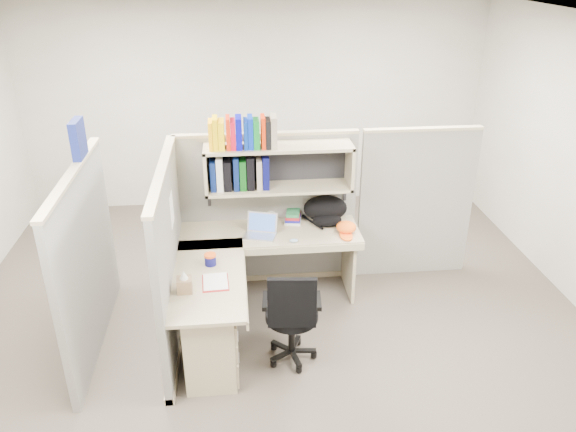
{
  "coord_description": "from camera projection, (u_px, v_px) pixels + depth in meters",
  "views": [
    {
      "loc": [
        -0.31,
        -4.28,
        3.21
      ],
      "look_at": [
        0.14,
        0.25,
        1.04
      ],
      "focal_mm": 35.0,
      "sensor_mm": 36.0,
      "label": 1
    }
  ],
  "objects": [
    {
      "name": "task_chair",
      "position": [
        292.0,
        330.0,
        4.69
      ],
      "size": [
        0.5,
        0.46,
        0.93
      ],
      "color": "black",
      "rests_on": "ground"
    },
    {
      "name": "orange_cap",
      "position": [
        346.0,
        227.0,
        5.42
      ],
      "size": [
        0.23,
        0.26,
        0.11
      ],
      "primitive_type": null,
      "rotation": [
        0.0,
        0.0,
        -0.19
      ],
      "color": "#FF6216",
      "rests_on": "desk"
    },
    {
      "name": "snack_canister",
      "position": [
        210.0,
        259.0,
        4.86
      ],
      "size": [
        0.1,
        0.1,
        0.1
      ],
      "color": "#0E0F57",
      "rests_on": "desk"
    },
    {
      "name": "tissue_box",
      "position": [
        184.0,
        281.0,
        4.46
      ],
      "size": [
        0.12,
        0.12,
        0.19
      ],
      "primitive_type": null,
      "rotation": [
        0.0,
        0.0,
        0.05
      ],
      "color": "#947554",
      "rests_on": "desk"
    },
    {
      "name": "cubicle",
      "position": [
        231.0,
        222.0,
        5.24
      ],
      "size": [
        3.79,
        1.84,
        1.95
      ],
      "color": "slate",
      "rests_on": "ground"
    },
    {
      "name": "room_shell",
      "position": [
        274.0,
        166.0,
        4.56
      ],
      "size": [
        6.0,
        6.0,
        6.0
      ],
      "color": "#A5A095",
      "rests_on": "ground"
    },
    {
      "name": "backpack",
      "position": [
        326.0,
        211.0,
        5.58
      ],
      "size": [
        0.49,
        0.41,
        0.26
      ],
      "primitive_type": null,
      "rotation": [
        0.0,
        0.0,
        0.16
      ],
      "color": "black",
      "rests_on": "desk"
    },
    {
      "name": "loose_paper",
      "position": [
        215.0,
        281.0,
        4.63
      ],
      "size": [
        0.21,
        0.27,
        0.0
      ],
      "primitive_type": null,
      "rotation": [
        0.0,
        0.0,
        0.05
      ],
      "color": "white",
      "rests_on": "desk"
    },
    {
      "name": "paper_cup",
      "position": [
        271.0,
        218.0,
        5.61
      ],
      "size": [
        0.09,
        0.09,
        0.11
      ],
      "primitive_type": "cylinder",
      "rotation": [
        0.0,
        0.0,
        -0.21
      ],
      "color": "white",
      "rests_on": "desk"
    },
    {
      "name": "mouse",
      "position": [
        294.0,
        241.0,
        5.25
      ],
      "size": [
        0.1,
        0.08,
        0.03
      ],
      "primitive_type": "ellipsoid",
      "rotation": [
        0.0,
        0.0,
        -0.33
      ],
      "color": "#87A8C0",
      "rests_on": "desk"
    },
    {
      "name": "laptop",
      "position": [
        260.0,
        227.0,
        5.32
      ],
      "size": [
        0.37,
        0.37,
        0.21
      ],
      "primitive_type": null,
      "rotation": [
        0.0,
        0.0,
        -0.3
      ],
      "color": "#BAB9BE",
      "rests_on": "desk"
    },
    {
      "name": "book_stack",
      "position": [
        293.0,
        216.0,
        5.64
      ],
      "size": [
        0.19,
        0.24,
        0.11
      ],
      "primitive_type": null,
      "rotation": [
        0.0,
        0.0,
        -0.17
      ],
      "color": "gray",
      "rests_on": "desk"
    },
    {
      "name": "desk",
      "position": [
        230.0,
        310.0,
        4.77
      ],
      "size": [
        1.74,
        1.75,
        0.73
      ],
      "color": "tan",
      "rests_on": "ground"
    },
    {
      "name": "ground",
      "position": [
        275.0,
        329.0,
        5.25
      ],
      "size": [
        6.0,
        6.0,
        0.0
      ],
      "primitive_type": "plane",
      "color": "#39332C",
      "rests_on": "ground"
    }
  ]
}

